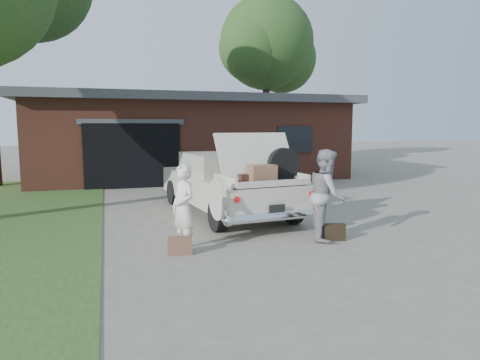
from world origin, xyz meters
name	(u,v)px	position (x,y,z in m)	size (l,w,h in m)	color
ground	(250,246)	(0.00, 0.00, 0.00)	(90.00, 90.00, 0.00)	gray
house	(186,136)	(0.98, 11.47, 1.67)	(12.80, 7.80, 3.30)	brown
tree_right	(268,48)	(7.21, 17.93, 6.81)	(6.48, 5.63, 9.93)	#38281E
sedan	(227,183)	(0.40, 2.90, 0.75)	(2.51, 5.26, 1.96)	beige
woman_left	(183,208)	(-1.17, 0.07, 0.74)	(0.54, 0.35, 1.47)	white
woman_right	(327,195)	(1.49, 0.00, 0.84)	(0.82, 0.64, 1.69)	gray
suitcase_left	(180,246)	(-1.27, -0.16, 0.15)	(0.40, 0.13, 0.31)	brown
suitcase_right	(334,232)	(1.58, -0.13, 0.16)	(0.41, 0.13, 0.32)	black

